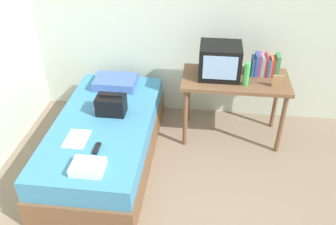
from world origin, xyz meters
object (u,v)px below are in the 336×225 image
object	(u,v)px
water_bottle	(247,74)
folded_towel	(88,167)
remote_silver	(97,107)
handbag	(111,105)
tv	(220,61)
bed	(105,140)
picture_frame	(278,81)
pillow	(116,82)
magazine	(77,139)
book_row	(265,65)
desk	(235,86)
remote_dark	(97,148)

from	to	relation	value
water_bottle	folded_towel	world-z (taller)	water_bottle
remote_silver	handbag	bearing A→B (deg)	-24.18
folded_towel	water_bottle	bearing A→B (deg)	41.37
water_bottle	remote_silver	distance (m)	1.62
remote_silver	tv	bearing A→B (deg)	17.27
bed	water_bottle	world-z (taller)	water_bottle
handbag	bed	bearing A→B (deg)	-113.12
bed	tv	size ratio (longest dim) A/B	4.55
picture_frame	pillow	bearing A→B (deg)	171.62
magazine	folded_towel	xyz separation A→B (m)	(0.24, -0.41, 0.03)
book_row	pillow	size ratio (longest dim) A/B	0.60
picture_frame	handbag	xyz separation A→B (m)	(-1.70, -0.31, -0.22)
book_row	handbag	world-z (taller)	book_row
folded_towel	pillow	bearing A→B (deg)	94.36
desk	remote_dark	size ratio (longest dim) A/B	7.44
pillow	remote_silver	size ratio (longest dim) A/B	3.37
magazine	folded_towel	size ratio (longest dim) A/B	1.04
magazine	remote_dark	distance (m)	0.26
bed	tv	bearing A→B (deg)	28.30
handbag	remote_silver	distance (m)	0.22
picture_frame	magazine	size ratio (longest dim) A/B	0.46
bed	book_row	world-z (taller)	book_row
picture_frame	book_row	bearing A→B (deg)	112.27
bed	remote_dark	size ratio (longest dim) A/B	12.82
water_bottle	picture_frame	size ratio (longest dim) A/B	1.84
remote_dark	desk	bearing A→B (deg)	39.57
desk	book_row	xyz separation A→B (m)	(0.31, 0.12, 0.21)
handbag	pillow	bearing A→B (deg)	99.51
water_bottle	picture_frame	xyz separation A→B (m)	(0.32, -0.01, -0.06)
water_bottle	book_row	size ratio (longest dim) A/B	0.85
pillow	folded_towel	world-z (taller)	pillow
handbag	remote_dark	xyz separation A→B (m)	(0.01, -0.60, -0.09)
pillow	handbag	bearing A→B (deg)	-80.49
desk	tv	world-z (taller)	tv
pillow	tv	bearing A→B (deg)	-4.19
magazine	handbag	bearing A→B (deg)	65.10
magazine	pillow	bearing A→B (deg)	83.12
water_bottle	magazine	distance (m)	1.83
handbag	remote_dark	bearing A→B (deg)	-89.16
tv	book_row	bearing A→B (deg)	10.50
tv	handbag	size ratio (longest dim) A/B	1.47
picture_frame	remote_silver	size ratio (longest dim) A/B	0.93
picture_frame	folded_towel	world-z (taller)	picture_frame
tv	remote_silver	world-z (taller)	tv
bed	handbag	distance (m)	0.39
water_bottle	remote_dark	bearing A→B (deg)	-146.22
picture_frame	handbag	size ratio (longest dim) A/B	0.45
handbag	remote_dark	size ratio (longest dim) A/B	1.92
desk	tv	xyz separation A→B (m)	(-0.18, 0.03, 0.28)
desk	remote_silver	size ratio (longest dim) A/B	8.06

